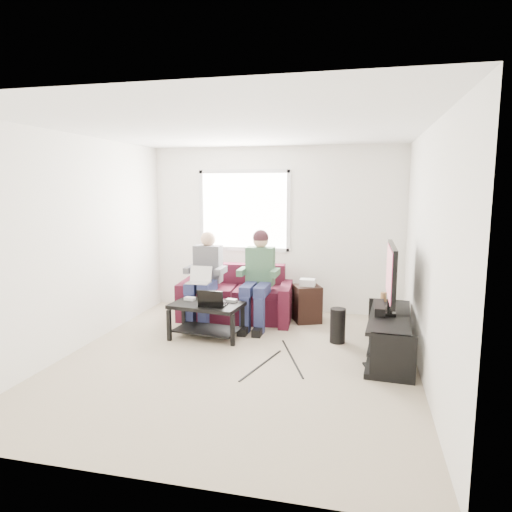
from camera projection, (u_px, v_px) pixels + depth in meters
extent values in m
plane|color=#C7B29B|center=(238.00, 360.00, 5.27)|extent=(4.50, 4.50, 0.00)
plane|color=white|center=(236.00, 128.00, 4.87)|extent=(4.50, 4.50, 0.00)
plane|color=white|center=(275.00, 230.00, 7.24)|extent=(4.50, 0.00, 4.50)
plane|color=white|center=(143.00, 295.00, 2.91)|extent=(4.50, 0.00, 4.50)
plane|color=white|center=(78.00, 243.00, 5.52)|extent=(0.00, 4.50, 4.50)
plane|color=white|center=(427.00, 255.00, 4.62)|extent=(0.00, 4.50, 4.50)
cube|color=white|center=(244.00, 211.00, 7.29)|extent=(1.40, 0.01, 1.20)
cube|color=silver|center=(244.00, 211.00, 7.28)|extent=(1.48, 0.04, 1.28)
cube|color=#481223|center=(236.00, 306.00, 6.88)|extent=(1.43, 0.85, 0.39)
cube|color=#481223|center=(241.00, 276.00, 7.12)|extent=(1.39, 0.32, 0.40)
cube|color=#481223|center=(188.00, 298.00, 7.03)|extent=(0.22, 0.85, 0.56)
cube|color=#481223|center=(286.00, 304.00, 6.69)|extent=(0.22, 0.85, 0.56)
cube|color=#481223|center=(213.00, 289.00, 6.90)|extent=(0.70, 0.67, 0.10)
cube|color=#481223|center=(258.00, 292.00, 6.74)|extent=(0.70, 0.67, 0.10)
cube|color=navy|center=(194.00, 286.00, 6.54)|extent=(0.16, 0.45, 0.14)
cube|color=navy|center=(208.00, 287.00, 6.50)|extent=(0.16, 0.45, 0.14)
cube|color=navy|center=(190.00, 311.00, 6.41)|extent=(0.13, 0.13, 0.49)
cube|color=navy|center=(204.00, 312.00, 6.37)|extent=(0.13, 0.13, 0.49)
cube|color=#5A5B60|center=(208.00, 264.00, 6.79)|extent=(0.40, 0.22, 0.55)
sphere|color=#D7A986|center=(208.00, 239.00, 6.75)|extent=(0.22, 0.22, 0.22)
cube|color=navy|center=(248.00, 289.00, 6.36)|extent=(0.16, 0.45, 0.14)
cube|color=navy|center=(262.00, 290.00, 6.32)|extent=(0.16, 0.45, 0.14)
cube|color=navy|center=(245.00, 315.00, 6.23)|extent=(0.13, 0.13, 0.49)
cube|color=navy|center=(259.00, 316.00, 6.19)|extent=(0.13, 0.13, 0.49)
cube|color=#555858|center=(260.00, 266.00, 6.61)|extent=(0.40, 0.22, 0.55)
sphere|color=#D7A986|center=(261.00, 240.00, 6.58)|extent=(0.22, 0.22, 0.22)
sphere|color=#341A20|center=(261.00, 238.00, 6.57)|extent=(0.23, 0.23, 0.23)
cube|color=black|center=(207.00, 305.00, 6.00)|extent=(0.98, 0.67, 0.05)
cube|color=black|center=(207.00, 329.00, 6.05)|extent=(0.89, 0.58, 0.02)
cube|color=black|center=(169.00, 325.00, 5.89)|extent=(0.05, 0.05, 0.41)
cube|color=black|center=(233.00, 330.00, 5.70)|extent=(0.05, 0.05, 0.41)
cube|color=black|center=(184.00, 315.00, 6.37)|extent=(0.05, 0.05, 0.41)
cube|color=black|center=(243.00, 319.00, 6.18)|extent=(0.05, 0.05, 0.41)
cube|color=silver|center=(190.00, 299.00, 6.17)|extent=(0.15, 0.11, 0.04)
cube|color=black|center=(204.00, 298.00, 6.19)|extent=(0.15, 0.10, 0.04)
cube|color=gray|center=(232.00, 300.00, 6.07)|extent=(0.15, 0.11, 0.04)
cube|color=black|center=(390.00, 316.00, 5.30)|extent=(0.57, 1.55, 0.04)
cube|color=black|center=(389.00, 336.00, 5.34)|extent=(0.53, 1.49, 0.03)
cube|color=black|center=(388.00, 354.00, 5.37)|extent=(0.57, 1.55, 0.06)
cube|color=black|center=(393.00, 359.00, 4.63)|extent=(0.46, 0.08, 0.51)
cube|color=black|center=(386.00, 318.00, 6.05)|extent=(0.46, 0.08, 0.51)
cube|color=black|center=(390.00, 311.00, 5.39)|extent=(0.12, 0.40, 0.04)
cube|color=black|center=(390.00, 304.00, 5.38)|extent=(0.06, 0.06, 0.12)
cube|color=black|center=(391.00, 272.00, 5.32)|extent=(0.05, 1.10, 0.65)
cube|color=#E93674|center=(389.00, 272.00, 5.33)|extent=(0.01, 1.01, 0.58)
cube|color=black|center=(379.00, 308.00, 5.42)|extent=(0.12, 0.50, 0.10)
cylinder|color=#9F7144|center=(384.00, 297.00, 5.91)|extent=(0.08, 0.08, 0.12)
cube|color=silver|center=(391.00, 343.00, 4.95)|extent=(0.30, 0.22, 0.06)
cube|color=gray|center=(388.00, 324.00, 5.62)|extent=(0.34, 0.26, 0.08)
cube|color=black|center=(390.00, 333.00, 5.28)|extent=(0.38, 0.30, 0.07)
cylinder|color=black|center=(338.00, 326.00, 5.83)|extent=(0.20, 0.20, 0.45)
cube|color=black|center=(374.00, 370.00, 4.95)|extent=(0.24, 0.42, 0.02)
cube|color=black|center=(307.00, 304.00, 6.73)|extent=(0.36, 0.36, 0.54)
cube|color=silver|center=(307.00, 282.00, 6.68)|extent=(0.22, 0.18, 0.10)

